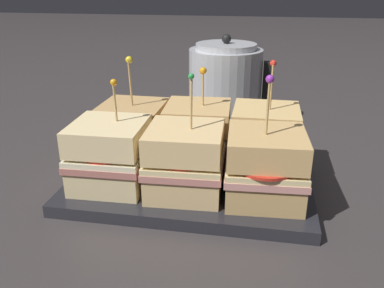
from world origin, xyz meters
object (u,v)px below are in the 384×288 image
Objects in this scene: sandwich_front_left at (110,155)px; sandwich_front_center at (186,161)px; sandwich_back_left at (134,130)px; kettle_steel at (225,84)px; sandwich_back_center at (197,133)px; sandwich_back_right at (265,137)px; sandwich_front_right at (265,167)px; serving_platter at (192,179)px.

sandwich_front_left is 0.11m from sandwich_front_center.
sandwich_back_left is 0.90× the size of kettle_steel.
sandwich_back_right is at bearing 1.04° from sandwich_back_center.
sandwich_front_right is 0.91× the size of kettle_steel.
serving_platter is 2.30× the size of sandwich_back_center.
sandwich_front_right reaches higher than sandwich_front_left.
sandwich_back_left is 0.30m from kettle_steel.
sandwich_front_right is at bearing -44.24° from sandwich_back_center.
sandwich_back_left is 0.22m from sandwich_back_right.
sandwich_back_right reaches higher than sandwich_back_center.
sandwich_back_left is (-0.11, 0.05, 0.06)m from serving_platter.
sandwich_back_center is (-0.00, 0.05, 0.06)m from serving_platter.
sandwich_front_right is 1.11× the size of sandwich_back_center.
serving_platter is 0.13m from sandwich_back_left.
kettle_steel is at bearing 70.90° from sandwich_front_left.
serving_platter is 2.10× the size of sandwich_back_right.
sandwich_back_center is at bearing 135.76° from sandwich_front_right.
sandwich_back_left is at bearing 153.75° from sandwich_front_right.
sandwich_front_left is 0.82× the size of kettle_steel.
sandwich_front_center and sandwich_back_left have the same top height.
serving_platter is at bearing -153.32° from sandwich_back_right.
sandwich_front_center is 0.89× the size of kettle_steel.
sandwich_front_left reaches higher than serving_platter.
sandwich_back_right is 0.28m from kettle_steel.
sandwich_front_left is 0.91× the size of sandwich_back_left.
serving_platter is 0.08m from sandwich_front_center.
sandwich_back_right is at bearing -71.23° from kettle_steel.
kettle_steel is at bearing 64.34° from sandwich_back_left.
sandwich_front_right is at bearing -0.37° from sandwich_front_left.
sandwich_front_left is 0.15m from sandwich_back_center.
kettle_steel is at bearing 85.90° from sandwich_back_center.
sandwich_front_center is 0.99× the size of sandwich_back_right.
sandwich_back_left is at bearing 89.29° from sandwich_front_left.
sandwich_front_left is at bearing 179.14° from sandwich_front_center.
sandwich_front_right is 0.16m from sandwich_back_center.
sandwich_front_center reaches higher than sandwich_back_center.
sandwich_front_left is 0.92× the size of sandwich_front_center.
sandwich_front_center is at bearing -88.36° from serving_platter.
kettle_steel is (0.02, 0.27, 0.02)m from sandwich_back_center.
sandwich_back_center is at bearing -178.96° from sandwich_back_right.
sandwich_front_left is 0.90× the size of sandwich_front_right.
kettle_steel is at bearing 108.77° from sandwich_back_right.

